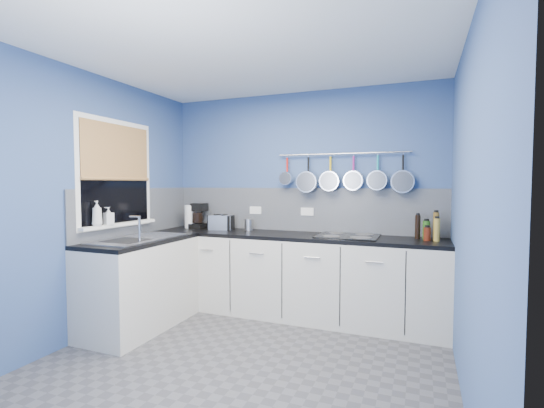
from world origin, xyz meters
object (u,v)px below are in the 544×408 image
Objects in this scene: paper_towel at (190,217)px; coffee_maker at (198,216)px; soap_bottle_b at (109,216)px; canister at (249,225)px; soap_bottle_a at (97,213)px; hob at (348,236)px; toaster at (221,222)px.

coffee_maker reaches higher than paper_towel.
coffee_maker is (0.28, 1.17, -0.08)m from soap_bottle_b.
canister is (0.68, 0.02, -0.09)m from coffee_maker.
soap_bottle_a is 0.84× the size of paper_towel.
coffee_maker is (0.28, 1.31, -0.12)m from soap_bottle_a.
soap_bottle_b is at bearing -152.86° from hob.
paper_towel reaches higher than hob.
soap_bottle_b is at bearing -98.27° from paper_towel.
toaster is at bearing 64.11° from soap_bottle_a.
coffee_maker is at bearing 177.81° from hob.
paper_towel is 0.92× the size of coffee_maker.
toaster reaches higher than hob.
soap_bottle_b is 0.56× the size of coffee_maker.
soap_bottle_b reaches higher than toaster.
soap_bottle_b is 1.53m from canister.
coffee_maker is 2.30× the size of canister.
hob is at bearing -1.46° from paper_towel.
coffee_maker is 1.14× the size of toaster.
coffee_maker is at bearing 77.93° from soap_bottle_a.
soap_bottle_b reaches higher than coffee_maker.
hob is (1.19, -0.09, -0.06)m from canister.
toaster is (0.62, 1.13, -0.15)m from soap_bottle_b.
soap_bottle_a is at bearing -128.53° from toaster.
soap_bottle_b reaches higher than paper_towel.
canister is at bearing 175.75° from hob.
soap_bottle_b reaches higher than hob.
soap_bottle_a is 1.39× the size of soap_bottle_b.
paper_towel is (0.17, 1.29, -0.13)m from soap_bottle_a.
toaster is 2.02× the size of canister.
soap_bottle_a reaches higher than canister.
soap_bottle_b is at bearing 90.00° from soap_bottle_a.
coffee_maker is 0.50× the size of hob.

